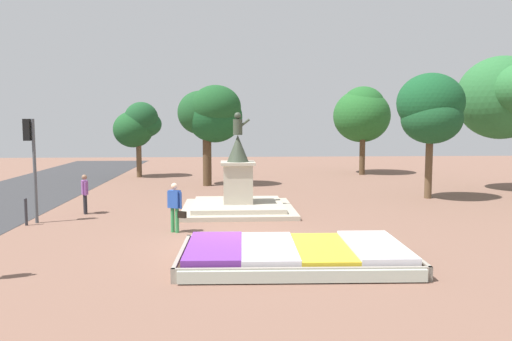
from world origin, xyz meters
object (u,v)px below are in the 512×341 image
object	(u,v)px
statue_monument	(238,194)
traffic_light_mid_block	(31,151)
flower_planter	(295,254)
pedestrian_near_planter	(85,191)
kerb_bollard_north	(26,211)
pedestrian_with_handbag	(175,205)

from	to	relation	value
statue_monument	traffic_light_mid_block	xyz separation A→B (m)	(-7.66, -2.05, 1.99)
flower_planter	traffic_light_mid_block	bearing A→B (deg)	147.06
statue_monument	pedestrian_near_planter	bearing A→B (deg)	-177.44
kerb_bollard_north	statue_monument	bearing A→B (deg)	17.71
traffic_light_mid_block	pedestrian_near_planter	size ratio (longest dim) A/B	2.39
traffic_light_mid_block	pedestrian_with_handbag	xyz separation A→B (m)	(5.43, -1.93, -1.74)
traffic_light_mid_block	kerb_bollard_north	xyz separation A→B (m)	(-0.11, -0.43, -2.17)
flower_planter	traffic_light_mid_block	xyz separation A→B (m)	(-9.00, 5.83, 2.47)
flower_planter	kerb_bollard_north	size ratio (longest dim) A/B	6.15
statue_monument	pedestrian_with_handbag	xyz separation A→B (m)	(-2.23, -3.98, 0.24)
flower_planter	pedestrian_with_handbag	distance (m)	5.33
statue_monument	pedestrian_near_planter	world-z (taller)	statue_monument
flower_planter	traffic_light_mid_block	world-z (taller)	traffic_light_mid_block
flower_planter	pedestrian_near_planter	size ratio (longest dim) A/B	3.87
flower_planter	statue_monument	size ratio (longest dim) A/B	1.35
statue_monument	kerb_bollard_north	xyz separation A→B (m)	(-7.77, -2.48, -0.19)
flower_planter	kerb_bollard_north	world-z (taller)	kerb_bollard_north
traffic_light_mid_block	kerb_bollard_north	distance (m)	2.22
flower_planter	pedestrian_with_handbag	xyz separation A→B (m)	(-3.56, 3.90, 0.73)
statue_monument	pedestrian_with_handbag	world-z (taller)	statue_monument
pedestrian_with_handbag	kerb_bollard_north	size ratio (longest dim) A/B	1.67
statue_monument	traffic_light_mid_block	bearing A→B (deg)	-165.03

